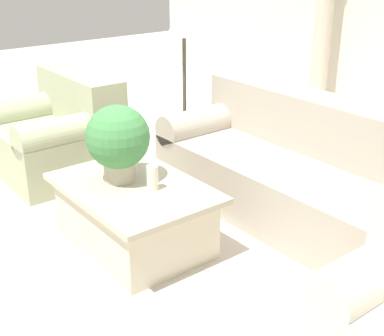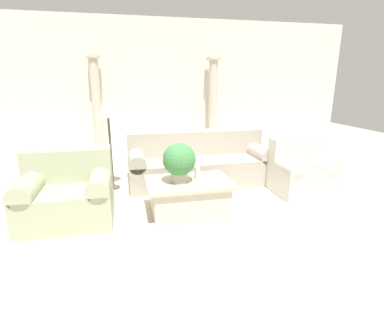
{
  "view_description": "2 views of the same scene",
  "coord_description": "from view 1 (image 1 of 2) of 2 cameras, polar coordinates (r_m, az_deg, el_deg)",
  "views": [
    {
      "loc": [
        2.78,
        -2.25,
        1.98
      ],
      "look_at": [
        0.01,
        -0.08,
        0.49
      ],
      "focal_mm": 50.0,
      "sensor_mm": 36.0,
      "label": 1
    },
    {
      "loc": [
        -0.86,
        -4.28,
        1.76
      ],
      "look_at": [
        0.1,
        -0.06,
        0.5
      ],
      "focal_mm": 28.0,
      "sensor_mm": 36.0,
      "label": 2
    }
  ],
  "objects": [
    {
      "name": "coffee_table",
      "position": [
        3.75,
        -6.14,
        -4.97
      ],
      "size": [
        1.14,
        0.8,
        0.46
      ],
      "color": "beige",
      "rests_on": "ground_plane"
    },
    {
      "name": "potted_plant",
      "position": [
        3.63,
        -7.91,
        3.04
      ],
      "size": [
        0.44,
        0.44,
        0.53
      ],
      "color": "#B2A893",
      "rests_on": "coffee_table"
    },
    {
      "name": "ground_plane",
      "position": [
        4.09,
        0.77,
        -6.04
      ],
      "size": [
        16.0,
        16.0,
        0.0
      ],
      "primitive_type": "plane",
      "color": "beige"
    },
    {
      "name": "floor_lamp",
      "position": [
        4.94,
        -0.84,
        14.28
      ],
      "size": [
        0.33,
        0.33,
        1.45
      ],
      "color": "#4C473D",
      "rests_on": "ground_plane"
    },
    {
      "name": "pillar_candle",
      "position": [
        3.54,
        -4.23,
        -1.03
      ],
      "size": [
        0.08,
        0.08,
        0.17
      ],
      "color": "silver",
      "rests_on": "coffee_table"
    },
    {
      "name": "loveseat",
      "position": [
        5.07,
        -14.06,
        3.71
      ],
      "size": [
        1.12,
        0.97,
        0.89
      ],
      "color": "#AAB08D",
      "rests_on": "ground_plane"
    },
    {
      "name": "column_left",
      "position": [
        6.86,
        13.93,
        15.62
      ],
      "size": [
        0.3,
        0.3,
        2.31
      ],
      "color": "beige",
      "rests_on": "ground_plane"
    },
    {
      "name": "sofa_long",
      "position": [
        4.15,
        12.22,
        -0.64
      ],
      "size": [
        2.47,
        0.97,
        0.89
      ],
      "color": "#ADA393",
      "rests_on": "ground_plane"
    }
  ]
}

